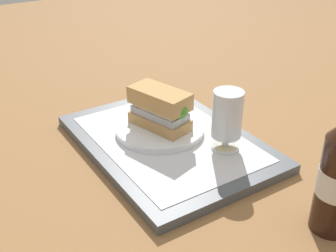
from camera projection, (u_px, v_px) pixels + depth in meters
ground_plane at (168, 147)px, 0.92m from camera, size 3.00×3.00×0.00m
tray at (168, 143)px, 0.92m from camera, size 0.44×0.32×0.02m
placemat at (168, 138)px, 0.91m from camera, size 0.38×0.27×0.00m
plate at (161, 129)px, 0.93m from camera, size 0.19×0.19×0.01m
sandwich at (162, 108)px, 0.91m from camera, size 0.14×0.10×0.08m
beer_glass at (227, 118)px, 0.84m from camera, size 0.06×0.06×0.12m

